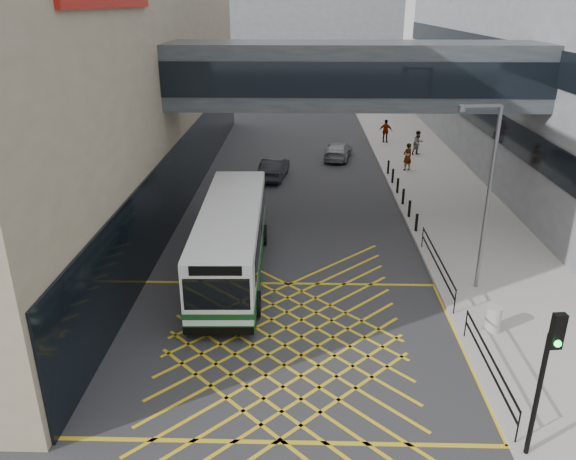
# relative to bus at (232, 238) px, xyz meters

# --- Properties ---
(ground) EXTENTS (120.00, 120.00, 0.00)m
(ground) POSITION_rel_bus_xyz_m (2.40, -5.52, -1.60)
(ground) COLOR #333335
(building_far) EXTENTS (28.00, 16.00, 18.00)m
(building_far) POSITION_rel_bus_xyz_m (0.40, 54.48, 7.40)
(building_far) COLOR gray
(building_far) RESTS_ON ground
(skybridge) EXTENTS (20.00, 4.10, 3.00)m
(skybridge) POSITION_rel_bus_xyz_m (5.40, 6.48, 5.90)
(skybridge) COLOR #373C41
(skybridge) RESTS_ON ground
(pavement) EXTENTS (6.00, 54.00, 0.16)m
(pavement) POSITION_rel_bus_xyz_m (11.40, 9.48, -1.52)
(pavement) COLOR #A9A49B
(pavement) RESTS_ON ground
(box_junction) EXTENTS (12.00, 9.00, 0.01)m
(box_junction) POSITION_rel_bus_xyz_m (2.40, -5.52, -1.60)
(box_junction) COLOR gold
(box_junction) RESTS_ON ground
(bus) EXTENTS (2.89, 10.73, 2.99)m
(bus) POSITION_rel_bus_xyz_m (0.00, 0.00, 0.00)
(bus) COLOR white
(bus) RESTS_ON ground
(car_white) EXTENTS (2.97, 5.02, 1.50)m
(car_white) POSITION_rel_bus_xyz_m (-0.29, -0.49, -0.85)
(car_white) COLOR white
(car_white) RESTS_ON ground
(car_dark) EXTENTS (2.28, 4.52, 1.35)m
(car_dark) POSITION_rel_bus_xyz_m (1.09, 13.85, -0.93)
(car_dark) COLOR black
(car_dark) RESTS_ON ground
(car_silver) EXTENTS (2.55, 4.46, 1.31)m
(car_silver) POSITION_rel_bus_xyz_m (5.59, 18.82, -0.95)
(car_silver) COLOR gray
(car_silver) RESTS_ON ground
(traffic_light) EXTENTS (0.31, 0.49, 4.20)m
(traffic_light) POSITION_rel_bus_xyz_m (8.71, -10.49, 1.29)
(traffic_light) COLOR black
(traffic_light) RESTS_ON pavement
(street_lamp) EXTENTS (1.66, 0.41, 7.28)m
(street_lamp) POSITION_rel_bus_xyz_m (9.81, -1.40, 2.70)
(street_lamp) COLOR slate
(street_lamp) RESTS_ON pavement
(litter_bin) EXTENTS (0.54, 0.54, 0.93)m
(litter_bin) POSITION_rel_bus_xyz_m (9.60, -4.64, -0.98)
(litter_bin) COLOR #ADA89E
(litter_bin) RESTS_ON pavement
(kerb_railings) EXTENTS (0.05, 12.54, 1.00)m
(kerb_railings) POSITION_rel_bus_xyz_m (8.55, -3.74, -0.72)
(kerb_railings) COLOR black
(kerb_railings) RESTS_ON pavement
(bollards) EXTENTS (0.14, 10.14, 0.90)m
(bollards) POSITION_rel_bus_xyz_m (8.65, 9.48, -0.99)
(bollards) COLOR black
(bollards) RESTS_ON pavement
(pedestrian_a) EXTENTS (0.90, 0.81, 1.84)m
(pedestrian_a) POSITION_rel_bus_xyz_m (10.03, 15.37, -0.52)
(pedestrian_a) COLOR gray
(pedestrian_a) RESTS_ON pavement
(pedestrian_b) EXTENTS (1.00, 0.85, 1.78)m
(pedestrian_b) POSITION_rel_bus_xyz_m (11.52, 19.50, -0.55)
(pedestrian_b) COLOR gray
(pedestrian_b) RESTS_ON pavement
(pedestrian_c) EXTENTS (1.19, 0.81, 1.83)m
(pedestrian_c) POSITION_rel_bus_xyz_m (9.67, 23.41, -0.53)
(pedestrian_c) COLOR gray
(pedestrian_c) RESTS_ON pavement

